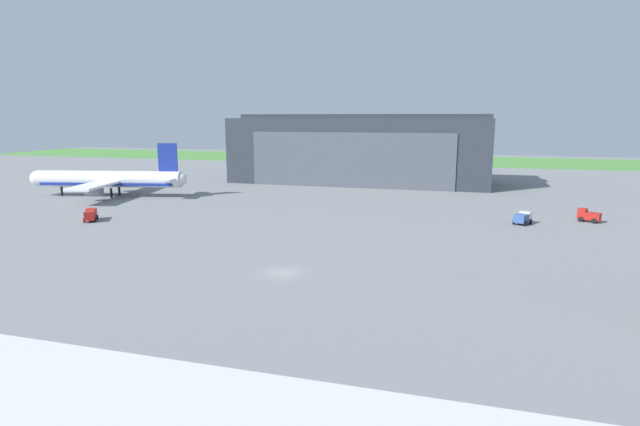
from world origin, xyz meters
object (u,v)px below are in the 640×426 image
object	(u,v)px
maintenance_hangar	(360,150)
stair_truck	(523,218)
fuel_bowser	(91,215)
ops_van	(588,215)
airliner_far_right	(108,180)

from	to	relation	value
maintenance_hangar	stair_truck	xyz separation A→B (m)	(41.23, -53.40, -8.47)
fuel_bowser	ops_van	bearing A→B (deg)	15.36
maintenance_hangar	fuel_bowser	bearing A→B (deg)	-117.08
airliner_far_right	fuel_bowser	bearing A→B (deg)	-57.69
maintenance_hangar	ops_van	bearing A→B (deg)	-41.83
airliner_far_right	ops_van	distance (m)	107.04
stair_truck	fuel_bowser	distance (m)	80.59
ops_van	fuel_bowser	distance (m)	93.69
ops_van	stair_truck	world-z (taller)	ops_van
airliner_far_right	ops_van	size ratio (longest dim) A/B	9.34
airliner_far_right	stair_truck	size ratio (longest dim) A/B	9.25
maintenance_hangar	airliner_far_right	distance (m)	71.05
airliner_far_right	stair_truck	xyz separation A→B (m)	(94.95, -7.23, -3.01)
ops_van	fuel_bowser	size ratio (longest dim) A/B	0.87
ops_van	stair_truck	distance (m)	13.33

